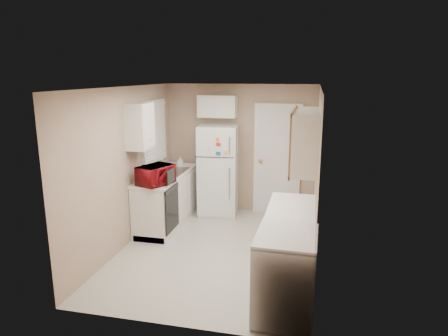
# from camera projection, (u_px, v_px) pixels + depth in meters

# --- Properties ---
(floor) EXTENTS (3.80, 3.80, 0.00)m
(floor) POSITION_uv_depth(u_px,v_px,m) (217.00, 250.00, 5.99)
(floor) COLOR beige
(floor) RESTS_ON ground
(ceiling) EXTENTS (3.80, 3.80, 0.00)m
(ceiling) POSITION_uv_depth(u_px,v_px,m) (216.00, 87.00, 5.44)
(ceiling) COLOR white
(ceiling) RESTS_ON floor
(wall_left) EXTENTS (3.80, 3.80, 0.00)m
(wall_left) POSITION_uv_depth(u_px,v_px,m) (126.00, 168.00, 6.01)
(wall_left) COLOR tan
(wall_left) RESTS_ON floor
(wall_right) EXTENTS (3.80, 3.80, 0.00)m
(wall_right) POSITION_uv_depth(u_px,v_px,m) (316.00, 178.00, 5.42)
(wall_right) COLOR tan
(wall_right) RESTS_ON floor
(wall_back) EXTENTS (2.80, 2.80, 0.00)m
(wall_back) POSITION_uv_depth(u_px,v_px,m) (240.00, 149.00, 7.52)
(wall_back) COLOR tan
(wall_back) RESTS_ON floor
(wall_front) EXTENTS (2.80, 2.80, 0.00)m
(wall_front) POSITION_uv_depth(u_px,v_px,m) (170.00, 218.00, 3.91)
(wall_front) COLOR tan
(wall_front) RESTS_ON floor
(left_counter) EXTENTS (0.60, 1.80, 0.90)m
(left_counter) POSITION_uv_depth(u_px,v_px,m) (168.00, 199.00, 6.98)
(left_counter) COLOR silver
(left_counter) RESTS_ON floor
(dishwasher) EXTENTS (0.03, 0.58, 0.72)m
(dishwasher) POSITION_uv_depth(u_px,v_px,m) (172.00, 209.00, 6.34)
(dishwasher) COLOR black
(dishwasher) RESTS_ON floor
(sink) EXTENTS (0.54, 0.74, 0.16)m
(sink) POSITION_uv_depth(u_px,v_px,m) (170.00, 174.00, 7.03)
(sink) COLOR gray
(sink) RESTS_ON left_counter
(microwave) EXTENTS (0.62, 0.48, 0.36)m
(microwave) POSITION_uv_depth(u_px,v_px,m) (156.00, 175.00, 6.17)
(microwave) COLOR maroon
(microwave) RESTS_ON left_counter
(soap_bottle) EXTENTS (0.09, 0.10, 0.18)m
(soap_bottle) POSITION_uv_depth(u_px,v_px,m) (180.00, 161.00, 7.44)
(soap_bottle) COLOR white
(soap_bottle) RESTS_ON left_counter
(window_blinds) EXTENTS (0.10, 0.98, 1.08)m
(window_blinds) POSITION_uv_depth(u_px,v_px,m) (154.00, 132.00, 6.91)
(window_blinds) COLOR silver
(window_blinds) RESTS_ON wall_left
(upper_cabinet_left) EXTENTS (0.30, 0.45, 0.70)m
(upper_cabinet_left) POSITION_uv_depth(u_px,v_px,m) (140.00, 126.00, 6.05)
(upper_cabinet_left) COLOR silver
(upper_cabinet_left) RESTS_ON wall_left
(refrigerator) EXTENTS (0.74, 0.72, 1.67)m
(refrigerator) POSITION_uv_depth(u_px,v_px,m) (219.00, 170.00, 7.40)
(refrigerator) COLOR silver
(refrigerator) RESTS_ON floor
(cabinet_over_fridge) EXTENTS (0.70, 0.30, 0.40)m
(cabinet_over_fridge) POSITION_uv_depth(u_px,v_px,m) (218.00, 106.00, 7.28)
(cabinet_over_fridge) COLOR silver
(cabinet_over_fridge) RESTS_ON wall_back
(interior_door) EXTENTS (0.86, 0.06, 2.08)m
(interior_door) POSITION_uv_depth(u_px,v_px,m) (277.00, 160.00, 7.37)
(interior_door) COLOR silver
(interior_door) RESTS_ON floor
(right_counter) EXTENTS (0.60, 2.00, 0.90)m
(right_counter) POSITION_uv_depth(u_px,v_px,m) (288.00, 252.00, 4.89)
(right_counter) COLOR silver
(right_counter) RESTS_ON floor
(stove) EXTENTS (0.65, 0.79, 0.95)m
(stove) POSITION_uv_depth(u_px,v_px,m) (285.00, 275.00, 4.29)
(stove) COLOR silver
(stove) RESTS_ON floor
(upper_cabinet_right) EXTENTS (0.30, 1.20, 0.70)m
(upper_cabinet_right) POSITION_uv_depth(u_px,v_px,m) (306.00, 140.00, 4.84)
(upper_cabinet_right) COLOR silver
(upper_cabinet_right) RESTS_ON wall_right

